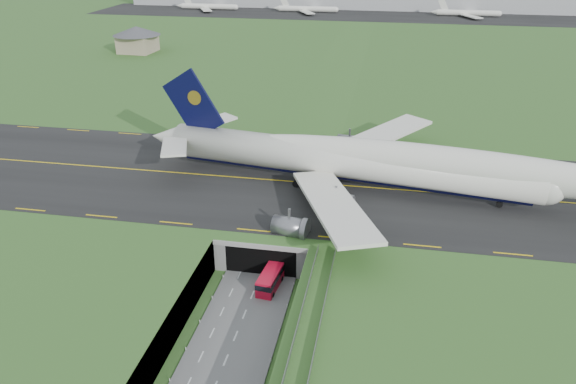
# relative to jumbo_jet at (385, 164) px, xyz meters

# --- Properties ---
(ground) EXTENTS (900.00, 900.00, 0.00)m
(ground) POSITION_rel_jumbo_jet_xyz_m (-19.02, -31.91, -11.88)
(ground) COLOR #376026
(ground) RESTS_ON ground
(airfield_deck) EXTENTS (800.00, 800.00, 6.00)m
(airfield_deck) POSITION_rel_jumbo_jet_xyz_m (-19.02, -31.91, -8.88)
(airfield_deck) COLOR gray
(airfield_deck) RESTS_ON ground
(trench_road) EXTENTS (12.00, 75.00, 0.20)m
(trench_road) POSITION_rel_jumbo_jet_xyz_m (-19.02, -39.41, -11.78)
(trench_road) COLOR slate
(trench_road) RESTS_ON ground
(taxiway) EXTENTS (800.00, 44.00, 0.18)m
(taxiway) POSITION_rel_jumbo_jet_xyz_m (-19.02, 1.09, -5.79)
(taxiway) COLOR black
(taxiway) RESTS_ON airfield_deck
(tunnel_portal) EXTENTS (17.00, 22.30, 6.00)m
(tunnel_portal) POSITION_rel_jumbo_jet_xyz_m (-19.02, -15.19, -8.55)
(tunnel_portal) COLOR gray
(tunnel_portal) RESTS_ON ground
(guideway) EXTENTS (3.00, 53.00, 7.05)m
(guideway) POSITION_rel_jumbo_jet_xyz_m (-8.02, -51.02, -6.56)
(guideway) COLOR #A8A8A3
(guideway) RESTS_ON ground
(jumbo_jet) EXTENTS (105.09, 65.10, 21.78)m
(jumbo_jet) POSITION_rel_jumbo_jet_xyz_m (0.00, 0.00, 0.00)
(jumbo_jet) COLOR white
(jumbo_jet) RESTS_ON ground
(shuttle_tram) EXTENTS (3.43, 7.31, 2.89)m
(shuttle_tram) POSITION_rel_jumbo_jet_xyz_m (-16.69, -27.33, -10.29)
(shuttle_tram) COLOR red
(shuttle_tram) RESTS_ON ground
(service_building) EXTENTS (20.11, 20.11, 10.38)m
(service_building) POSITION_rel_jumbo_jet_xyz_m (-102.80, 116.31, 0.26)
(service_building) COLOR tan
(service_building) RESTS_ON ground
(distant_hills) EXTENTS (700.00, 91.00, 60.00)m
(distant_hills) POSITION_rel_jumbo_jet_xyz_m (45.36, 398.09, -15.88)
(distant_hills) COLOR slate
(distant_hills) RESTS_ON ground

